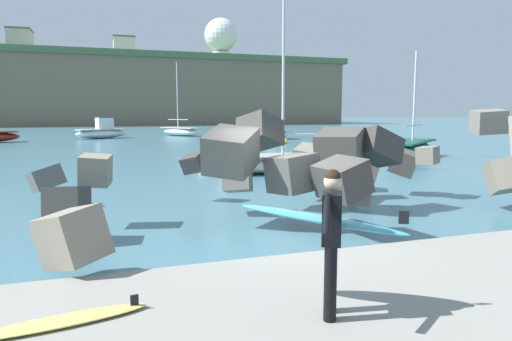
# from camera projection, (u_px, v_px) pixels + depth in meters

# --- Properties ---
(ground_plane) EXTENTS (400.00, 400.00, 0.00)m
(ground_plane) POSITION_uv_depth(u_px,v_px,m) (291.00, 236.00, 9.71)
(ground_plane) COLOR #42707F
(walkway_path) EXTENTS (48.00, 4.40, 0.24)m
(walkway_path) POSITION_uv_depth(u_px,v_px,m) (409.00, 306.00, 5.93)
(walkway_path) COLOR gray
(walkway_path) RESTS_ON ground
(breakwater_jetty) EXTENTS (31.89, 8.59, 3.03)m
(breakwater_jetty) POSITION_uv_depth(u_px,v_px,m) (267.00, 162.00, 11.49)
(breakwater_jetty) COLOR #3D3A38
(breakwater_jetty) RESTS_ON ground
(surfer_with_board) EXTENTS (2.00, 1.55, 1.78)m
(surfer_with_board) POSITION_uv_depth(u_px,v_px,m) (329.00, 229.00, 5.35)
(surfer_with_board) COLOR black
(surfer_with_board) RESTS_ON walkway_path
(spare_surfboard) EXTENTS (2.03, 0.68, 0.19)m
(spare_surfboard) POSITION_uv_depth(u_px,v_px,m) (61.00, 321.00, 5.15)
(spare_surfboard) COLOR #E0D166
(spare_surfboard) RESTS_ON walkway_path
(boat_near_left) EXTENTS (4.47, 6.12, 8.28)m
(boat_near_left) POSITION_uv_depth(u_px,v_px,m) (180.00, 131.00, 51.07)
(boat_near_left) COLOR white
(boat_near_left) RESTS_ON ground
(boat_near_centre) EXTENTS (5.52, 5.04, 2.17)m
(boat_near_centre) POSITION_uv_depth(u_px,v_px,m) (273.00, 133.00, 44.04)
(boat_near_centre) COLOR white
(boat_near_centre) RESTS_ON ground
(boat_mid_centre) EXTENTS (5.44, 3.55, 2.21)m
(boat_mid_centre) POSITION_uv_depth(u_px,v_px,m) (102.00, 132.00, 45.85)
(boat_mid_centre) COLOR white
(boat_mid_centre) RESTS_ON ground
(boat_mid_right) EXTENTS (5.31, 2.09, 8.28)m
(boat_mid_right) POSITION_uv_depth(u_px,v_px,m) (274.00, 162.00, 19.87)
(boat_mid_right) COLOR beige
(boat_mid_right) RESTS_ON ground
(boat_far_left) EXTENTS (6.05, 5.30, 6.15)m
(boat_far_left) POSITION_uv_depth(u_px,v_px,m) (410.00, 149.00, 25.98)
(boat_far_left) COLOR #1E6656
(boat_far_left) RESTS_ON ground
(mooring_buoy_inner) EXTENTS (0.44, 0.44, 0.44)m
(mooring_buoy_inner) POSITION_uv_depth(u_px,v_px,m) (202.00, 164.00, 21.31)
(mooring_buoy_inner) COLOR silver
(mooring_buoy_inner) RESTS_ON ground
(mooring_buoy_middle) EXTENTS (0.44, 0.44, 0.44)m
(mooring_buoy_middle) POSITION_uv_depth(u_px,v_px,m) (285.00, 141.00, 37.98)
(mooring_buoy_middle) COLOR yellow
(mooring_buoy_middle) RESTS_ON ground
(headland_bluff) EXTENTS (106.11, 34.08, 14.51)m
(headland_bluff) POSITION_uv_depth(u_px,v_px,m) (97.00, 91.00, 99.53)
(headland_bluff) COLOR #756651
(headland_bluff) RESTS_ON ground
(radar_dome) EXTENTS (8.41, 8.41, 11.76)m
(radar_dome) POSITION_uv_depth(u_px,v_px,m) (221.00, 38.00, 113.59)
(radar_dome) COLOR silver
(radar_dome) RESTS_ON headland_bluff
(station_building_central) EXTENTS (4.66, 5.66, 4.46)m
(station_building_central) POSITION_uv_depth(u_px,v_px,m) (124.00, 47.00, 98.15)
(station_building_central) COLOR silver
(station_building_central) RESTS_ON headland_bluff
(station_building_east) EXTENTS (4.78, 6.64, 5.82)m
(station_building_east) POSITION_uv_depth(u_px,v_px,m) (21.00, 43.00, 96.44)
(station_building_east) COLOR beige
(station_building_east) RESTS_ON headland_bluff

